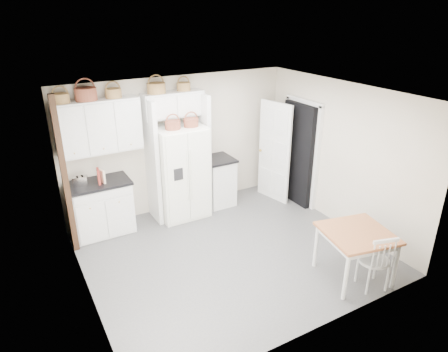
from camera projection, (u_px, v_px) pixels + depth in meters
floor at (231, 252)px, 6.60m from camera, size 4.50×4.50×0.00m
ceiling at (232, 95)px, 5.59m from camera, size 4.50×4.50×0.00m
wall_back at (179, 144)px, 7.70m from camera, size 4.50×0.00×4.50m
wall_left at (79, 215)px, 5.07m from camera, size 0.00×4.00×4.00m
wall_right at (340, 155)px, 7.11m from camera, size 0.00×4.00×4.00m
refrigerator at (181, 172)px, 7.48m from camera, size 0.91×0.73×1.77m
base_cab_left at (101, 208)px, 7.03m from camera, size 1.01×0.64×0.93m
base_cab_right at (218, 182)px, 8.09m from camera, size 0.54×0.64×0.94m
dining_table at (354, 255)px, 5.86m from camera, size 1.09×1.09×0.77m
windsor_chair at (374, 261)px, 5.62m from camera, size 0.52×0.50×0.88m
counter_left at (98, 183)px, 6.84m from camera, size 1.05×0.68×0.04m
counter_right at (218, 159)px, 7.90m from camera, size 0.58×0.69×0.04m
toaster at (80, 181)px, 6.67m from camera, size 0.26×0.20×0.16m
cookbook_red at (99, 176)px, 6.72m from camera, size 0.06×0.18×0.26m
cookbook_cream at (102, 176)px, 6.76m from camera, size 0.07×0.16×0.23m
basket_upper_a at (61, 98)px, 6.21m from camera, size 0.27×0.27×0.15m
basket_upper_b at (86, 94)px, 6.37m from camera, size 0.35×0.35×0.20m
basket_upper_c at (113, 93)px, 6.58m from camera, size 0.27×0.27×0.15m
basket_bridge_a at (156, 88)px, 6.91m from camera, size 0.32×0.32×0.18m
basket_bridge_b at (184, 87)px, 7.16m from camera, size 0.25×0.25×0.14m
basket_fridge_a at (173, 125)px, 6.96m from camera, size 0.28×0.28×0.15m
basket_fridge_b at (191, 122)px, 7.12m from camera, size 0.27×0.27×0.15m
upper_cabinet at (98, 127)px, 6.65m from camera, size 1.40×0.34×0.90m
bridge_cabinet at (173, 104)px, 7.17m from camera, size 1.12×0.34×0.45m
fridge_panel_left at (152, 162)px, 7.22m from camera, size 0.08×0.60×2.30m
fridge_panel_right at (203, 153)px, 7.68m from camera, size 0.08×0.60×2.30m
trim_post at (65, 178)px, 6.18m from camera, size 0.09×0.09×2.60m
doorway_void at (299, 154)px, 7.98m from camera, size 0.18×0.85×2.05m
door_slab at (274, 152)px, 8.09m from camera, size 0.21×0.79×2.05m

